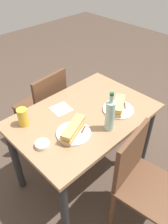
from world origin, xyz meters
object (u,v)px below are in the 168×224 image
object	(u,v)px
chair_near	(45,106)
baguette_sandwich_far	(119,105)
water_bottle	(110,115)
beer_glass	(23,117)
knife_far	(125,109)
plate_far	(118,110)
dining_table	(84,126)
plate_near	(74,133)
knife_near	(81,133)
chair_far	(141,179)
baguette_sandwich_near	(73,129)
olive_bowl	(42,144)

from	to	relation	value
chair_near	baguette_sandwich_far	xyz separation A→B (m)	(-0.19, 0.72, 0.29)
water_bottle	beer_glass	xyz separation A→B (m)	(0.40, -0.46, -0.05)
knife_far	beer_glass	bearing A→B (deg)	-32.42
plate_far	dining_table	bearing A→B (deg)	-34.78
baguette_sandwich_far	plate_far	bearing A→B (deg)	180.00
plate_far	knife_far	world-z (taller)	knife_far
beer_glass	dining_table	bearing A→B (deg)	150.72
plate_near	beer_glass	world-z (taller)	beer_glass
knife_near	plate_far	bearing A→B (deg)	179.49
chair_far	knife_far	size ratio (longest dim) A/B	6.00
baguette_sandwich_far	chair_far	bearing A→B (deg)	60.63
baguette_sandwich_near	knife_near	distance (m)	0.06
plate_far	olive_bowl	bearing A→B (deg)	-9.38
knife_far	plate_near	bearing A→B (deg)	-10.69
plate_far	baguette_sandwich_near	bearing A→B (deg)	-6.48
chair_near	knife_near	distance (m)	0.79
baguette_sandwich_near	beer_glass	world-z (taller)	beer_glass
baguette_sandwich_far	knife_near	bearing A→B (deg)	-0.51
chair_far	water_bottle	distance (m)	0.49
plate_near	dining_table	bearing A→B (deg)	-152.63
baguette_sandwich_far	dining_table	bearing A→B (deg)	-34.78
knife_far	olive_bowl	bearing A→B (deg)	-12.04
chair_near	plate_far	distance (m)	0.79
chair_near	plate_far	world-z (taller)	chair_near
chair_near	baguette_sandwich_near	world-z (taller)	chair_near
chair_near	knife_near	xyz separation A→B (m)	(0.20, 0.72, 0.26)
chair_far	chair_near	distance (m)	1.14
chair_far	baguette_sandwich_far	world-z (taller)	chair_far
chair_near	knife_far	world-z (taller)	chair_near
water_bottle	olive_bowl	bearing A→B (deg)	-23.83
water_bottle	olive_bowl	xyz separation A→B (m)	(0.43, -0.19, -0.11)
knife_far	olive_bowl	world-z (taller)	olive_bowl
chair_near	knife_far	distance (m)	0.84
plate_far	water_bottle	bearing A→B (deg)	22.01
plate_near	water_bottle	bearing A→B (deg)	148.06
plate_far	baguette_sandwich_far	distance (m)	0.04
baguette_sandwich_near	baguette_sandwich_far	size ratio (longest dim) A/B	1.14
plate_far	water_bottle	size ratio (longest dim) A/B	0.79
baguette_sandwich_near	water_bottle	xyz separation A→B (m)	(-0.21, 0.13, 0.07)
chair_far	olive_bowl	distance (m)	0.71
plate_near	beer_glass	size ratio (longest dim) A/B	1.76
knife_near	olive_bowl	size ratio (longest dim) A/B	1.75
chair_far	plate_far	distance (m)	0.54
dining_table	knife_near	world-z (taller)	knife_near
plate_far	chair_near	bearing A→B (deg)	-74.96
chair_near	knife_near	world-z (taller)	chair_near
knife_near	knife_far	size ratio (longest dim) A/B	1.15
dining_table	plate_near	distance (m)	0.26
chair_far	plate_near	bearing A→B (deg)	-67.44
chair_far	beer_glass	world-z (taller)	beer_glass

